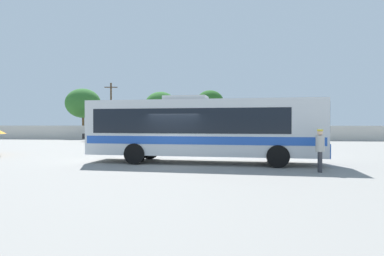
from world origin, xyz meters
The scene contains 12 objects.
ground_plane centered at (0.00, 10.00, 0.00)m, with size 300.00×300.00×0.00m, color gray.
perimeter_wall centered at (0.00, 24.16, 0.89)m, with size 80.00×0.30×1.79m, color beige.
coach_bus_silver_blue centered at (1.21, 0.79, 1.84)m, with size 11.97×3.37×3.44m.
attendant_by_bus_door centered at (6.43, -1.87, 1.01)m, with size 0.39×0.39×1.78m.
parked_car_leftmost_black centered at (-11.54, 19.65, 0.76)m, with size 4.42×2.02×1.41m.
parked_car_second_black centered at (-5.29, 19.90, 0.80)m, with size 4.28×2.29×1.52m.
parked_car_third_white centered at (0.07, 19.78, 0.79)m, with size 4.26×2.02×1.49m.
parked_car_rightmost_silver centered at (5.57, 20.27, 0.79)m, with size 4.22×2.07×1.50m.
utility_pole_near centered at (-13.61, 27.58, 4.05)m, with size 1.80×0.35×7.74m.
roadside_tree_left centered at (-18.16, 28.53, 4.99)m, with size 4.97×4.97×7.11m.
roadside_tree_midleft centered at (-6.98, 29.72, 4.68)m, with size 4.60×4.60×6.65m.
roadside_tree_midright centered at (0.15, 29.61, 5.11)m, with size 3.84×3.84×6.77m.
Camera 1 is at (2.61, -15.62, 2.01)m, focal length 29.90 mm.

